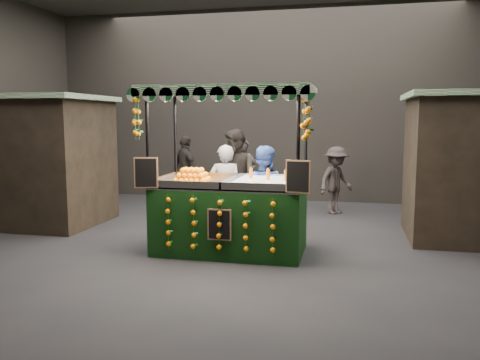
# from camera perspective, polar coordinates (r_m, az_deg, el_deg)

# --- Properties ---
(ground) EXTENTS (12.00, 12.00, 0.00)m
(ground) POSITION_cam_1_polar(r_m,az_deg,el_deg) (8.31, -1.30, -7.77)
(ground) COLOR black
(ground) RESTS_ON ground
(market_hall) EXTENTS (12.10, 10.10, 5.05)m
(market_hall) POSITION_cam_1_polar(r_m,az_deg,el_deg) (8.13, -1.37, 15.94)
(market_hall) COLOR black
(market_hall) RESTS_ON ground
(neighbour_stall_left) EXTENTS (3.00, 2.20, 2.60)m
(neighbour_stall_left) POSITION_cam_1_polar(r_m,az_deg,el_deg) (10.88, -23.07, 2.19)
(neighbour_stall_left) COLOR black
(neighbour_stall_left) RESTS_ON ground
(juice_stall) EXTENTS (2.72, 1.60, 2.64)m
(juice_stall) POSITION_cam_1_polar(r_m,az_deg,el_deg) (7.82, -1.13, -2.59)
(juice_stall) COLOR black
(juice_stall) RESTS_ON ground
(vendor_grey) EXTENTS (0.69, 0.54, 1.68)m
(vendor_grey) POSITION_cam_1_polar(r_m,az_deg,el_deg) (8.89, -1.76, -1.27)
(vendor_grey) COLOR slate
(vendor_grey) RESTS_ON ground
(vendor_blue) EXTENTS (0.82, 0.64, 1.68)m
(vendor_blue) POSITION_cam_1_polar(r_m,az_deg,el_deg) (8.54, 2.65, -1.62)
(vendor_blue) COLOR navy
(vendor_blue) RESTS_ON ground
(shopper_0) EXTENTS (0.69, 0.53, 1.70)m
(shopper_0) POSITION_cam_1_polar(r_m,az_deg,el_deg) (10.82, 0.35, 0.30)
(shopper_0) COLOR #292522
(shopper_0) RESTS_ON ground
(shopper_1) EXTENTS (1.19, 1.16, 1.94)m
(shopper_1) POSITION_cam_1_polar(r_m,az_deg,el_deg) (10.01, -0.50, 0.42)
(shopper_1) COLOR #2A2522
(shopper_1) RESTS_ON ground
(shopper_2) EXTENTS (1.03, 0.98, 1.72)m
(shopper_2) POSITION_cam_1_polar(r_m,az_deg,el_deg) (12.57, -6.33, 1.25)
(shopper_2) COLOR black
(shopper_2) RESTS_ON ground
(shopper_3) EXTENTS (1.06, 1.12, 1.52)m
(shopper_3) POSITION_cam_1_polar(r_m,az_deg,el_deg) (11.25, 11.11, -0.04)
(shopper_3) COLOR #2D2625
(shopper_3) RESTS_ON ground
(shopper_4) EXTENTS (1.03, 1.03, 1.81)m
(shopper_4) POSITION_cam_1_polar(r_m,az_deg,el_deg) (13.28, -16.41, 1.51)
(shopper_4) COLOR black
(shopper_4) RESTS_ON ground
(shopper_5) EXTENTS (1.78, 1.50, 1.92)m
(shopper_5) POSITION_cam_1_polar(r_m,az_deg,el_deg) (11.56, 25.39, 0.60)
(shopper_5) COLOR #2A2522
(shopper_5) RESTS_ON ground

